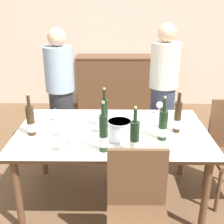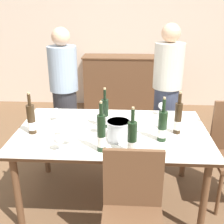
# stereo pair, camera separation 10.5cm
# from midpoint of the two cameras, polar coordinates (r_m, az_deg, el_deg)

# --- Properties ---
(ground_plane) EXTENTS (12.00, 12.00, 0.00)m
(ground_plane) POSITION_cam_midpoint_polar(r_m,az_deg,el_deg) (2.94, -1.06, -16.97)
(ground_plane) COLOR brown
(back_wall) EXTENTS (8.00, 0.10, 2.80)m
(back_wall) POSITION_cam_midpoint_polar(r_m,az_deg,el_deg) (5.15, -0.26, 16.76)
(back_wall) COLOR beige
(back_wall) RESTS_ON ground_plane
(sideboard_cabinet) EXTENTS (1.50, 0.46, 0.96)m
(sideboard_cabinet) POSITION_cam_midpoint_polar(r_m,az_deg,el_deg) (5.02, 0.92, 5.95)
(sideboard_cabinet) COLOR brown
(sideboard_cabinet) RESTS_ON ground_plane
(dining_table) EXTENTS (1.72, 1.04, 0.74)m
(dining_table) POSITION_cam_midpoint_polar(r_m,az_deg,el_deg) (2.58, -1.17, -5.11)
(dining_table) COLOR brown
(dining_table) RESTS_ON ground_plane
(ice_bucket) EXTENTS (0.20, 0.20, 0.17)m
(ice_bucket) POSITION_cam_midpoint_polar(r_m,az_deg,el_deg) (2.35, 0.23, -3.64)
(ice_bucket) COLOR silver
(ice_bucket) RESTS_ON dining_table
(wine_bottle_0) EXTENTS (0.07, 0.07, 0.38)m
(wine_bottle_0) POSITION_cam_midpoint_polar(r_m,az_deg,el_deg) (2.13, 3.20, -5.38)
(wine_bottle_0) COLOR black
(wine_bottle_0) RESTS_ON dining_table
(wine_bottle_1) EXTENTS (0.07, 0.07, 0.38)m
(wine_bottle_1) POSITION_cam_midpoint_polar(r_m,az_deg,el_deg) (2.57, -2.70, -0.45)
(wine_bottle_1) COLOR black
(wine_bottle_1) RESTS_ON dining_table
(wine_bottle_2) EXTENTS (0.06, 0.06, 0.38)m
(wine_bottle_2) POSITION_cam_midpoint_polar(r_m,az_deg,el_deg) (2.52, 12.01, -1.14)
(wine_bottle_2) COLOR #332314
(wine_bottle_2) RESTS_ON dining_table
(wine_bottle_3) EXTENTS (0.07, 0.07, 0.38)m
(wine_bottle_3) POSITION_cam_midpoint_polar(r_m,az_deg,el_deg) (2.53, -17.33, -1.80)
(wine_bottle_3) COLOR #332314
(wine_bottle_3) RESTS_ON dining_table
(wine_bottle_4) EXTENTS (0.08, 0.08, 0.38)m
(wine_bottle_4) POSITION_cam_midpoint_polar(r_m,az_deg,el_deg) (2.37, 9.08, -2.78)
(wine_bottle_4) COLOR black
(wine_bottle_4) RESTS_ON dining_table
(wine_bottle_5) EXTENTS (0.07, 0.07, 0.41)m
(wine_bottle_5) POSITION_cam_midpoint_polar(r_m,az_deg,el_deg) (2.15, -3.13, -4.49)
(wine_bottle_5) COLOR black
(wine_bottle_5) RESTS_ON dining_table
(wine_glass_0) EXTENTS (0.08, 0.08, 0.15)m
(wine_glass_0) POSITION_cam_midpoint_polar(r_m,az_deg,el_deg) (2.45, -3.55, -2.04)
(wine_glass_0) COLOR white
(wine_glass_0) RESTS_ON dining_table
(wine_glass_1) EXTENTS (0.08, 0.08, 0.14)m
(wine_glass_1) POSITION_cam_midpoint_polar(r_m,az_deg,el_deg) (2.21, -11.77, -5.74)
(wine_glass_1) COLOR white
(wine_glass_1) RESTS_ON dining_table
(wine_glass_2) EXTENTS (0.07, 0.07, 0.13)m
(wine_glass_2) POSITION_cam_midpoint_polar(r_m,az_deg,el_deg) (2.76, -12.63, -0.19)
(wine_glass_2) COLOR white
(wine_glass_2) RESTS_ON dining_table
(wine_glass_3) EXTENTS (0.07, 0.07, 0.15)m
(wine_glass_3) POSITION_cam_midpoint_polar(r_m,az_deg,el_deg) (2.26, -9.63, -4.59)
(wine_glass_3) COLOR white
(wine_glass_3) RESTS_ON dining_table
(wine_glass_4) EXTENTS (0.08, 0.08, 0.15)m
(wine_glass_4) POSITION_cam_midpoint_polar(r_m,az_deg,el_deg) (2.41, -11.11, -2.86)
(wine_glass_4) COLOR white
(wine_glass_4) RESTS_ON dining_table
(wine_glass_5) EXTENTS (0.07, 0.07, 0.14)m
(wine_glass_5) POSITION_cam_midpoint_polar(r_m,az_deg,el_deg) (2.90, 8.61, 1.30)
(wine_glass_5) COLOR white
(wine_glass_5) RESTS_ON dining_table
(chair_near_front) EXTENTS (0.42, 0.42, 0.91)m
(chair_near_front) POSITION_cam_midpoint_polar(r_m,az_deg,el_deg) (2.04, 3.67, -18.67)
(chair_near_front) COLOR brown
(chair_near_front) RESTS_ON ground_plane
(person_host) EXTENTS (0.33, 0.33, 1.58)m
(person_host) POSITION_cam_midpoint_polar(r_m,az_deg,el_deg) (3.37, -11.21, 3.09)
(person_host) COLOR #2D2D33
(person_host) RESTS_ON ground_plane
(person_guest_left) EXTENTS (0.33, 0.33, 1.62)m
(person_guest_left) POSITION_cam_midpoint_polar(r_m,az_deg,el_deg) (3.32, 9.40, 3.40)
(person_guest_left) COLOR #383F56
(person_guest_left) RESTS_ON ground_plane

